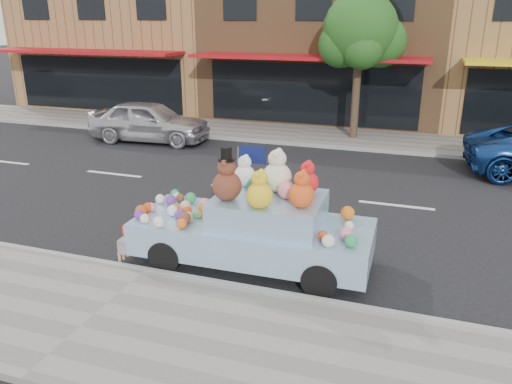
% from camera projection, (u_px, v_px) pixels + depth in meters
% --- Properties ---
extents(ground, '(120.00, 120.00, 0.00)m').
position_uv_depth(ground, '(242.00, 188.00, 13.37)').
color(ground, black).
rests_on(ground, ground).
extents(near_sidewalk, '(60.00, 3.00, 0.12)m').
position_uv_depth(near_sidewalk, '(95.00, 317.00, 7.55)').
color(near_sidewalk, gray).
rests_on(near_sidewalk, ground).
extents(far_sidewalk, '(60.00, 3.00, 0.12)m').
position_uv_depth(far_sidewalk, '(301.00, 135.00, 19.16)').
color(far_sidewalk, gray).
rests_on(far_sidewalk, ground).
extents(near_kerb, '(60.00, 0.12, 0.13)m').
position_uv_depth(near_kerb, '(146.00, 272.00, 8.88)').
color(near_kerb, gray).
rests_on(near_kerb, ground).
extents(far_kerb, '(60.00, 0.12, 0.13)m').
position_uv_depth(far_kerb, '(291.00, 143.00, 17.81)').
color(far_kerb, gray).
rests_on(far_kerb, ground).
extents(storefront_left, '(10.00, 9.80, 7.30)m').
position_uv_depth(storefront_left, '(140.00, 31.00, 25.87)').
color(storefront_left, olive).
rests_on(storefront_left, ground).
extents(storefront_mid, '(10.00, 9.80, 7.30)m').
position_uv_depth(storefront_mid, '(332.00, 33.00, 22.85)').
color(storefront_mid, olive).
rests_on(storefront_mid, ground).
extents(street_tree, '(3.00, 2.70, 5.22)m').
position_uv_depth(street_tree, '(361.00, 36.00, 17.38)').
color(street_tree, '#38281C').
rests_on(street_tree, ground).
extents(car_silver, '(4.50, 2.06, 1.49)m').
position_uv_depth(car_silver, '(149.00, 121.00, 18.15)').
color(car_silver, '#B9B8BD').
rests_on(car_silver, ground).
extents(art_car, '(4.52, 1.84, 2.29)m').
position_uv_depth(art_car, '(254.00, 225.00, 9.05)').
color(art_car, black).
rests_on(art_car, ground).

